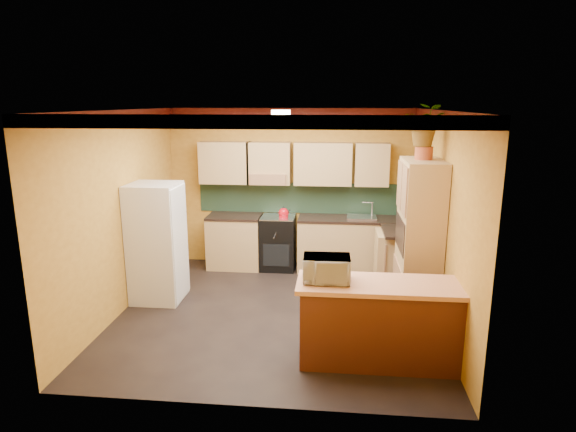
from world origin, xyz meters
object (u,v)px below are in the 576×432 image
object	(u,v)px
pantry	(419,241)
breakfast_bar	(384,326)
fridge	(157,243)
stove	(278,242)
microwave	(326,269)
base_cabinets_back	(315,244)

from	to	relation	value
pantry	breakfast_bar	bearing A→B (deg)	-113.29
fridge	breakfast_bar	bearing A→B (deg)	-25.61
fridge	pantry	size ratio (longest dim) A/B	0.81
breakfast_bar	pantry	bearing A→B (deg)	66.71
pantry	breakfast_bar	distance (m)	1.46
stove	fridge	xyz separation A→B (m)	(-1.56, -1.50, 0.39)
breakfast_bar	microwave	bearing A→B (deg)	180.00
stove	fridge	distance (m)	2.20
stove	microwave	size ratio (longest dim) A/B	1.83
microwave	stove	bearing A→B (deg)	105.10
microwave	breakfast_bar	bearing A→B (deg)	-1.36
base_cabinets_back	fridge	bearing A→B (deg)	-145.54
stove	microwave	world-z (taller)	microwave
pantry	microwave	size ratio (longest dim) A/B	4.22
fridge	pantry	world-z (taller)	pantry
stove	breakfast_bar	bearing A→B (deg)	-63.00
pantry	breakfast_bar	world-z (taller)	pantry
fridge	microwave	world-z (taller)	fridge
pantry	base_cabinets_back	bearing A→B (deg)	128.89
microwave	pantry	bearing A→B (deg)	45.03
breakfast_bar	microwave	world-z (taller)	microwave
fridge	microwave	distance (m)	2.86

